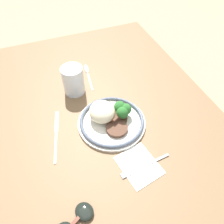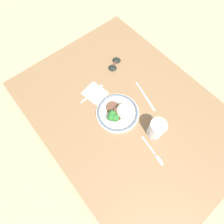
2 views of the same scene
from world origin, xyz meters
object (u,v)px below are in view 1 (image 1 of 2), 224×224
(knife, at_px, (56,133))
(juice_glass, at_px, (74,82))
(plate, at_px, (111,118))
(fork, at_px, (141,167))
(sunglasses, at_px, (75,222))
(spoon, at_px, (87,72))

(knife, bearing_deg, juice_glass, -18.80)
(plate, distance_m, juice_glass, 0.22)
(fork, bearing_deg, sunglasses, 14.18)
(fork, distance_m, sunglasses, 0.24)
(spoon, height_order, sunglasses, sunglasses)
(fork, bearing_deg, juice_glass, -80.66)
(knife, xyz_separation_m, spoon, (0.28, -0.20, 0.00))
(plate, height_order, juice_glass, juice_glass)
(juice_glass, xyz_separation_m, knife, (-0.18, 0.11, -0.05))
(juice_glass, height_order, knife, juice_glass)
(sunglasses, bearing_deg, spoon, -46.96)
(spoon, bearing_deg, fork, -171.06)
(plate, relative_size, sunglasses, 1.93)
(juice_glass, xyz_separation_m, fork, (-0.40, -0.10, -0.05))
(juice_glass, relative_size, fork, 0.68)
(juice_glass, xyz_separation_m, spoon, (0.10, -0.08, -0.05))
(plate, distance_m, fork, 0.20)
(knife, relative_size, sunglasses, 1.69)
(plate, distance_m, knife, 0.19)
(fork, relative_size, knife, 0.81)
(plate, xyz_separation_m, sunglasses, (-0.27, 0.20, -0.02))
(plate, relative_size, knife, 1.14)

